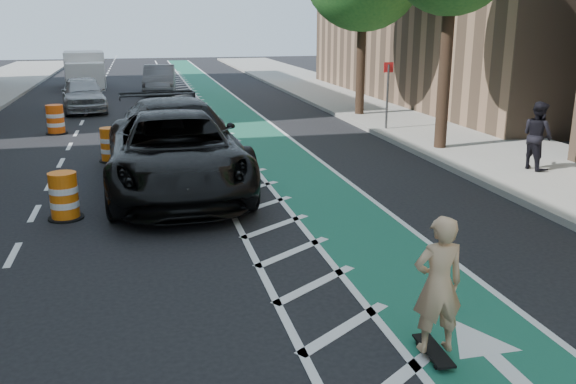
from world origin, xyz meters
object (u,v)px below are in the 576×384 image
object	(u,v)px
suv_near	(175,153)
skateboarder	(438,285)
barrel_a	(64,197)
suv_far	(179,138)

from	to	relation	value
suv_near	skateboarder	bearing A→B (deg)	-73.55
suv_near	barrel_a	world-z (taller)	suv_near
suv_far	barrel_a	size ratio (longest dim) A/B	6.77
skateboarder	suv_far	xyz separation A→B (m)	(-2.30, 9.86, 0.00)
skateboarder	suv_far	size ratio (longest dim) A/B	0.26
barrel_a	suv_near	bearing A→B (deg)	33.51
suv_near	suv_far	size ratio (longest dim) A/B	1.02
suv_far	barrel_a	bearing A→B (deg)	-135.36
skateboarder	suv_near	world-z (taller)	suv_near
skateboarder	barrel_a	distance (m)	8.19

